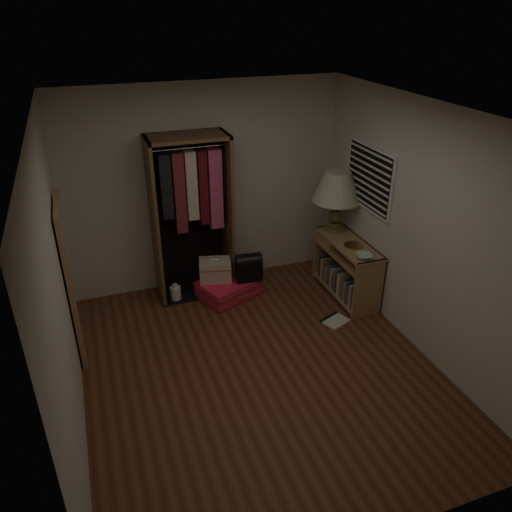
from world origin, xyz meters
name	(u,v)px	position (x,y,z in m)	size (l,w,h in m)	color
ground	(260,368)	(0.00, 0.00, 0.00)	(4.00, 4.00, 0.00)	#522B17
room_walls	(266,235)	(0.08, 0.04, 1.50)	(3.52, 4.02, 2.60)	beige
console_bookshelf	(345,266)	(1.53, 1.04, 0.39)	(0.42, 1.12, 0.75)	#99714A
open_wardrobe	(193,203)	(-0.22, 1.77, 1.22)	(1.00, 0.50, 2.05)	brown
floor_mirror	(71,280)	(-1.70, 1.00, 0.85)	(0.06, 0.80, 1.70)	#AA7B52
pink_suitcase	(229,288)	(0.12, 1.47, 0.12)	(0.91, 0.79, 0.23)	red
train_case	(215,270)	(-0.03, 1.55, 0.37)	(0.46, 0.36, 0.29)	#C2B394
black_bag	(248,266)	(0.36, 1.42, 0.41)	(0.35, 0.24, 0.36)	black
table_lamp	(337,188)	(1.54, 1.40, 1.32)	(0.66, 0.66, 0.78)	#4D5529
brass_tray	(354,245)	(1.54, 0.89, 0.76)	(0.30, 0.30, 0.01)	#B17F44
ceramic_bowl	(364,256)	(1.49, 0.57, 0.77)	(0.19, 0.19, 0.05)	#A8C9A8
white_jug	(176,293)	(-0.55, 1.60, 0.10)	(0.17, 0.17, 0.23)	white
floor_book	(334,320)	(1.13, 0.49, 0.01)	(0.36, 0.33, 0.03)	beige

